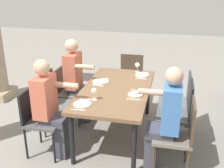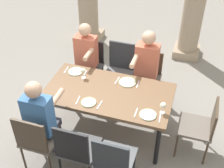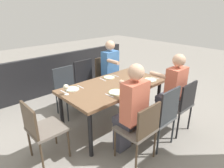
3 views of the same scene
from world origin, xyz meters
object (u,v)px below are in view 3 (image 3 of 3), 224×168
at_px(wine_glass_3, 66,87).
at_px(chair_mid_north, 161,114).
at_px(chair_mid_south, 87,81).
at_px(wine_glass_0, 140,75).
at_px(plate_2, 117,92).
at_px(chair_east_north, 140,128).
at_px(diner_guest_third, 112,70).
at_px(chair_west_south, 106,75).
at_px(plate_3, 72,89).
at_px(chair_west_north, 180,103).
at_px(diner_man_white, 171,90).
at_px(plate_1, 109,77).
at_px(chair_head_east, 41,127).
at_px(chair_east_south, 68,88).
at_px(diner_woman_green, 131,109).
at_px(dining_table, 113,88).
at_px(plate_0, 150,80).

bearing_deg(wine_glass_3, chair_mid_north, 129.05).
bearing_deg(chair_mid_south, wine_glass_3, 38.74).
xyz_separation_m(chair_mid_north, wine_glass_0, (-0.33, -0.70, 0.34)).
distance_m(wine_glass_0, plate_2, 0.64).
xyz_separation_m(chair_east_north, diner_guest_third, (-0.98, -1.57, 0.19)).
bearing_deg(chair_west_south, plate_3, 25.82).
distance_m(chair_west_north, diner_man_white, 0.24).
distance_m(plate_1, wine_glass_3, 0.95).
bearing_deg(chair_head_east, chair_east_south, -136.30).
bearing_deg(plate_3, chair_mid_south, -139.90).
bearing_deg(chair_east_north, plate_1, -114.20).
relative_size(chair_west_north, chair_east_south, 0.99).
height_order(chair_west_south, diner_woman_green, diner_woman_green).
distance_m(chair_west_north, wine_glass_0, 0.79).
relative_size(diner_woman_green, plate_1, 6.57).
bearing_deg(diner_man_white, diner_guest_third, -90.00).
relative_size(diner_man_white, wine_glass_0, 8.03).
bearing_deg(chair_west_south, diner_guest_third, 89.07).
height_order(diner_woman_green, diner_guest_third, diner_woman_green).
bearing_deg(chair_west_north, wine_glass_3, -37.36).
relative_size(diner_man_white, wine_glass_3, 8.12).
distance_m(dining_table, plate_1, 0.35).
bearing_deg(wine_glass_0, plate_2, 7.65).
xyz_separation_m(diner_woman_green, plate_3, (0.25, -0.99, 0.05)).
bearing_deg(chair_head_east, wine_glass_3, -159.99).
bearing_deg(chair_east_south, dining_table, 111.92).
relative_size(chair_head_east, wine_glass_0, 5.33).
height_order(dining_table, wine_glass_0, wine_glass_0).
bearing_deg(wine_glass_3, chair_east_south, -120.64).
distance_m(chair_mid_north, chair_east_south, 1.82).
relative_size(chair_east_north, diner_guest_third, 0.66).
bearing_deg(chair_mid_north, diner_woman_green, -22.09).
distance_m(chair_mid_south, diner_woman_green, 1.66).
bearing_deg(chair_mid_south, chair_head_east, 32.63).
height_order(dining_table, diner_man_white, diner_man_white).
bearing_deg(dining_table, diner_woman_green, 63.37).
xyz_separation_m(diner_man_white, plate_2, (0.81, -0.43, 0.07)).
xyz_separation_m(chair_head_east, wine_glass_0, (-1.71, 0.19, 0.36)).
distance_m(diner_woman_green, wine_glass_3, 0.99).
bearing_deg(diner_man_white, dining_table, -48.54).
xyz_separation_m(dining_table, wine_glass_3, (0.77, -0.19, 0.18)).
relative_size(chair_mid_south, plate_0, 4.19).
distance_m(chair_mid_north, diner_woman_green, 0.52).
bearing_deg(wine_glass_0, plate_0, 149.50).
bearing_deg(plate_3, diner_woman_green, 104.48).
relative_size(dining_table, chair_east_south, 1.92).
bearing_deg(chair_west_south, plate_2, 54.81).
bearing_deg(wine_glass_3, chair_west_south, -153.43).
bearing_deg(plate_1, diner_woman_green, 62.29).
height_order(dining_table, plate_2, plate_2).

